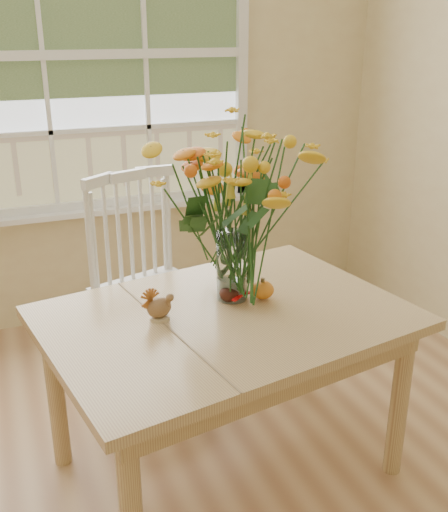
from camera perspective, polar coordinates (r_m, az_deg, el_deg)
name	(u,v)px	position (r m, az deg, el deg)	size (l,w,h in m)	color
wall_back	(46,94)	(3.47, -16.61, 14.57)	(4.00, 0.02, 2.70)	beige
window	(43,59)	(3.42, -16.86, 17.52)	(2.42, 0.12, 1.74)	silver
dining_table	(226,335)	(2.27, 0.19, -7.51)	(1.45, 1.14, 0.70)	tan
windsor_chair	(144,273)	(2.91, -7.59, -1.65)	(0.60, 0.59, 1.04)	white
flower_vase	(232,198)	(2.21, 0.79, 5.50)	(0.56, 0.56, 0.67)	white
pumpkin	(262,291)	(2.33, 3.68, -3.32)	(0.09, 0.09, 0.07)	orange
turkey_figurine	(159,308)	(2.18, -6.20, -4.92)	(0.10, 0.08, 0.12)	#CCB78C
dark_gourd	(229,294)	(2.30, 0.50, -3.63)	(0.12, 0.07, 0.07)	#38160F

